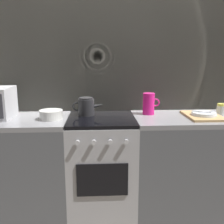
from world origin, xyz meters
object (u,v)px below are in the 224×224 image
object	(u,v)px
mixing_bowl	(51,115)
dish_pile	(203,115)
stove_unit	(102,165)
pitcher	(149,104)
kettle	(86,107)
spice_jar	(221,109)

from	to	relation	value
mixing_bowl	dish_pile	world-z (taller)	mixing_bowl
stove_unit	pitcher	xyz separation A→B (m)	(0.45, 0.12, 0.55)
kettle	mixing_bowl	size ratio (longest dim) A/B	1.42
dish_pile	spice_jar	world-z (taller)	spice_jar
mixing_bowl	spice_jar	bearing A→B (deg)	3.34
dish_pile	spice_jar	xyz separation A→B (m)	(0.20, 0.09, 0.03)
kettle	pitcher	size ratio (longest dim) A/B	1.42
kettle	dish_pile	bearing A→B (deg)	-7.41
stove_unit	pitcher	size ratio (longest dim) A/B	4.50
kettle	mixing_bowl	xyz separation A→B (m)	(-0.30, -0.14, -0.04)
stove_unit	kettle	distance (m)	0.56
dish_pile	spice_jar	bearing A→B (deg)	23.05
kettle	mixing_bowl	bearing A→B (deg)	-154.61
stove_unit	mixing_bowl	distance (m)	0.66
stove_unit	dish_pile	bearing A→B (deg)	-1.77
pitcher	dish_pile	bearing A→B (deg)	-17.39
stove_unit	dish_pile	xyz separation A→B (m)	(0.91, -0.03, 0.47)
kettle	pitcher	distance (m)	0.58
pitcher	dish_pile	size ratio (longest dim) A/B	0.50
kettle	spice_jar	bearing A→B (deg)	-2.34
mixing_bowl	dish_pile	size ratio (longest dim) A/B	0.50
pitcher	spice_jar	xyz separation A→B (m)	(0.67, -0.06, -0.05)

